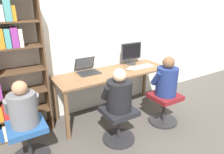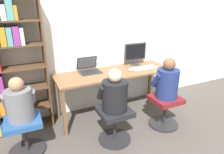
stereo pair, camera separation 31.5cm
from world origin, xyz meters
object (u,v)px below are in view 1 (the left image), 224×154
laptop (88,70)px  office_chair_right (119,122)px  desktop_monitor (131,53)px  office_chair_left (164,106)px  person_at_monitor (167,79)px  keyboard (141,67)px  office_chair_side (28,139)px  person_at_laptop (119,93)px  bookshelf (2,70)px  person_near_shelf (23,107)px

laptop → office_chair_right: 1.03m
desktop_monitor → office_chair_left: size_ratio=0.89×
person_at_monitor → office_chair_right: bearing=-179.6°
desktop_monitor → keyboard: 0.34m
keyboard → office_chair_side: bearing=-169.9°
keyboard → office_chair_side: 2.14m
laptop → person_at_laptop: size_ratio=0.60×
bookshelf → person_near_shelf: (0.12, -0.59, -0.31)m
office_chair_left → person_at_laptop: (-0.88, 0.00, 0.45)m
laptop → office_chair_left: laptop is taller
office_chair_left → person_at_monitor: size_ratio=0.80×
office_chair_left → office_chair_right: bearing=-179.9°
keyboard → bookshelf: bearing=174.0°
desktop_monitor → laptop: 0.93m
laptop → office_chair_right: size_ratio=0.70×
laptop → keyboard: laptop is taller
office_chair_left → person_near_shelf: bearing=172.3°
desktop_monitor → person_at_monitor: (0.02, -0.90, -0.23)m
person_at_monitor → office_chair_side: bearing=172.5°
office_chair_right → keyboard: bearing=35.5°
desktop_monitor → bookshelf: bookshelf is taller
office_chair_left → person_at_monitor: bearing=90.0°
person_at_laptop → person_near_shelf: person_at_laptop is taller
office_chair_right → person_near_shelf: person_near_shelf is taller
office_chair_right → bookshelf: bookshelf is taller
desktop_monitor → bookshelf: bearing=-178.9°
keyboard → bookshelf: size_ratio=0.23×
desktop_monitor → person_at_laptop: bearing=-133.8°
person_at_monitor → keyboard: bearing=89.2°
desktop_monitor → person_at_laptop: size_ratio=0.76×
keyboard → person_at_monitor: size_ratio=0.72×
office_chair_right → person_at_laptop: 0.45m
laptop → office_chair_right: (0.05, -0.88, -0.54)m
laptop → person_at_monitor: size_ratio=0.56×
bookshelf → person_near_shelf: bookshelf is taller
keyboard → person_at_laptop: bearing=-144.6°
desktop_monitor → office_chair_right: bearing=-133.6°
person_at_monitor → person_near_shelf: (-2.04, 0.27, -0.03)m
bookshelf → person_near_shelf: 0.67m
laptop → person_at_monitor: person_at_monitor is taller
person_at_laptop → laptop: bearing=93.2°
laptop → person_at_laptop: (0.05, -0.88, -0.09)m
office_chair_left → office_chair_side: size_ratio=1.00×
desktop_monitor → laptop: bearing=-178.3°
bookshelf → office_chair_right: bearing=-34.2°
keyboard → person_at_monitor: 0.63m
office_chair_left → person_at_monitor: (0.00, 0.00, 0.47)m
person_at_laptop → office_chair_left: bearing=-0.2°
desktop_monitor → laptop: size_ratio=1.28×
laptop → person_near_shelf: size_ratio=0.62×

